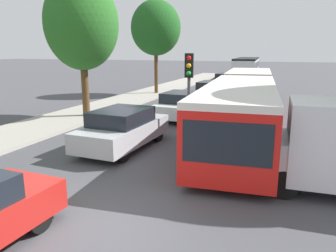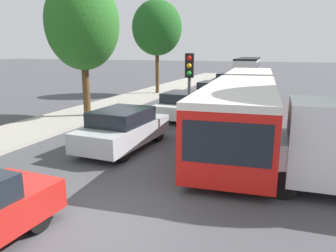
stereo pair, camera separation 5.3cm
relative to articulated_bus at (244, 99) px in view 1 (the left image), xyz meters
name	(u,v)px [view 1 (the left image)]	position (x,y,z in m)	size (l,w,h in m)	color
ground_plane	(88,225)	(-1.80, -9.84, -1.35)	(200.00, 200.00, 0.00)	#47474C
kerb_strip_left	(149,93)	(-8.79, 9.26, -1.28)	(3.20, 48.20, 0.14)	#9E998E
articulated_bus	(244,99)	(0.00, 0.00, 0.00)	(3.59, 15.84, 2.33)	red
city_bus_rear	(247,66)	(-3.45, 28.36, 0.10)	(3.23, 11.77, 2.51)	silver
queued_car_silver	(123,129)	(-3.67, -4.75, -0.61)	(1.97, 4.28, 1.46)	#B7BABF
queued_car_white	(181,105)	(-3.39, 1.16, -0.64)	(1.87, 4.06, 1.39)	white
queued_car_tan	(211,91)	(-3.24, 7.44, -0.64)	(1.87, 4.06, 1.39)	tan
queued_car_graphite	(227,82)	(-3.31, 14.21, -0.57)	(2.05, 4.46, 1.52)	#47474C
traffic_light	(189,78)	(-1.72, -3.04, 1.15)	(0.36, 0.38, 3.40)	#56595E
tree_left_mid	(82,24)	(-8.10, -0.50, 3.44)	(3.69, 3.69, 7.11)	#51381E
tree_left_far	(156,28)	(-8.17, 9.40, 3.82)	(3.86, 3.86, 7.28)	#51381E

